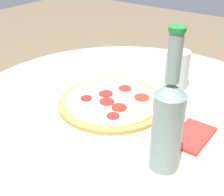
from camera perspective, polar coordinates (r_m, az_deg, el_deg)
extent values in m
cylinder|color=#B2A893|center=(0.88, 2.97, -1.69)|extent=(0.95, 0.95, 0.02)
cylinder|color=#C68E47|center=(0.87, 0.00, -0.87)|extent=(0.30, 0.30, 0.01)
cylinder|color=beige|center=(0.86, 0.00, -0.41)|extent=(0.26, 0.26, 0.01)
cylinder|color=#A12F27|center=(0.87, 5.47, 0.12)|extent=(0.04, 0.04, 0.00)
cylinder|color=#A92628|center=(0.85, -0.95, -0.65)|extent=(0.04, 0.04, 0.00)
cylinder|color=maroon|center=(0.92, 2.40, 1.81)|extent=(0.04, 0.04, 0.00)
cylinder|color=#A7291E|center=(0.82, 1.32, -1.73)|extent=(0.04, 0.04, 0.00)
cylinder|color=maroon|center=(0.79, 0.19, -3.28)|extent=(0.03, 0.03, 0.00)
cylinder|color=#A52324|center=(0.87, -4.70, -0.05)|extent=(0.03, 0.03, 0.00)
cylinder|color=#A92624|center=(0.89, -1.12, 0.81)|extent=(0.04, 0.04, 0.00)
cylinder|color=gray|center=(0.62, 9.98, -6.27)|extent=(0.06, 0.06, 0.17)
cone|color=gray|center=(0.57, 10.79, 1.69)|extent=(0.06, 0.06, 0.03)
cylinder|color=gray|center=(0.55, 11.35, 7.25)|extent=(0.03, 0.03, 0.09)
cylinder|color=#1E8438|center=(0.53, 11.88, 12.25)|extent=(0.03, 0.03, 0.01)
cylinder|color=#ADBCC6|center=(0.96, 11.85, 5.12)|extent=(0.07, 0.07, 0.12)
cube|color=red|center=(0.76, 14.45, -6.71)|extent=(0.13, 0.08, 0.01)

